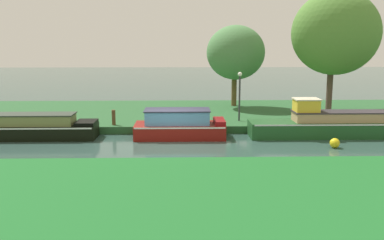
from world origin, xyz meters
TOP-DOWN VIEW (x-y plane):
  - ground_plane at (0.00, 0.00)m, footprint 120.00×120.00m
  - riverbank_far at (0.00, 7.00)m, footprint 72.00×10.00m
  - riverbank_near at (0.00, -9.00)m, footprint 72.00×10.00m
  - black_barge at (-6.63, 1.20)m, footprint 5.81×1.64m
  - forest_narrowboat at (9.52, 1.20)m, footprint 10.84×1.61m
  - maroon_cruiser at (0.48, 1.20)m, footprint 4.53×1.91m
  - willow_tree_left at (4.23, 8.78)m, footprint 3.90×3.42m
  - willow_tree_centre at (9.75, 5.55)m, footprint 5.28×3.99m
  - lamp_post at (3.82, 3.58)m, footprint 0.24×0.24m
  - mooring_post_near at (-6.98, 2.56)m, footprint 0.17×0.17m
  - mooring_post_far at (-3.05, 2.56)m, footprint 0.20×0.20m
  - channel_buoy at (7.58, -1.12)m, footprint 0.45×0.45m

SIDE VIEW (x-z plane):
  - ground_plane at x=0.00m, z-range 0.00..0.00m
  - riverbank_far at x=0.00m, z-range 0.00..0.40m
  - riverbank_near at x=0.00m, z-range 0.00..0.40m
  - channel_buoy at x=7.58m, z-range 0.00..0.45m
  - black_barge at x=-6.63m, z-range -0.08..1.18m
  - maroon_cruiser at x=0.48m, z-range -0.10..1.35m
  - forest_narrowboat at x=9.52m, z-range -0.36..1.62m
  - mooring_post_near at x=-6.98m, z-range 0.40..0.91m
  - mooring_post_far at x=-3.05m, z-range 0.40..1.21m
  - lamp_post at x=3.82m, z-range 0.77..3.51m
  - willow_tree_left at x=4.23m, z-range 1.31..6.79m
  - willow_tree_centre at x=9.75m, z-range 1.59..8.96m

